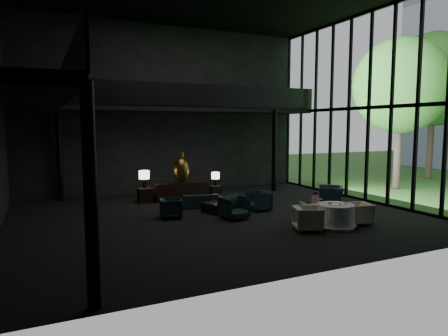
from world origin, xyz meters
name	(u,v)px	position (x,y,z in m)	size (l,w,h in m)	color
floor	(219,216)	(0.00, 0.00, 0.00)	(14.00, 12.00, 0.02)	black
wall_back	(168,110)	(0.00, 6.00, 4.00)	(14.00, 0.04, 8.00)	black
wall_front	(334,90)	(0.00, -6.00, 4.00)	(14.00, 0.04, 8.00)	black
curtain_wall	(369,108)	(6.95, 0.00, 4.00)	(0.20, 12.00, 8.00)	black
mezzanine_left	(28,99)	(-6.00, 0.00, 4.00)	(2.00, 12.00, 0.25)	black
mezzanine_back	(195,109)	(1.00, 5.00, 4.00)	(12.00, 2.00, 0.25)	black
railing_left	(65,80)	(-5.00, 0.00, 4.60)	(0.06, 12.00, 1.00)	black
railing_back	(203,95)	(1.00, 4.00, 4.60)	(12.00, 0.06, 1.00)	black
column_sw	(91,198)	(-5.00, -5.70, 2.00)	(0.24, 0.24, 4.00)	black
column_nw	(59,155)	(-5.00, 5.70, 2.00)	(0.24, 0.24, 4.00)	black
column_ne	(274,151)	(4.80, 4.00, 2.00)	(0.24, 0.24, 4.00)	black
tree_near	(400,86)	(11.00, 2.00, 5.23)	(4.80, 4.80, 7.65)	#382D23
tree_far	(434,80)	(16.00, 4.00, 5.99)	(5.60, 5.60, 8.80)	#382D23
console	(182,191)	(-0.19, 3.55, 0.38)	(2.39, 0.54, 0.76)	black
bronze_urn	(181,170)	(-0.19, 3.59, 1.33)	(0.72, 0.72, 1.33)	olive
side_table_left	(145,195)	(-1.79, 3.68, 0.31)	(0.56, 0.56, 0.61)	black
table_lamp_left	(144,176)	(-1.79, 3.73, 1.14)	(0.44, 0.44, 0.74)	black
side_table_right	(215,191)	(1.41, 3.54, 0.26)	(0.48, 0.48, 0.53)	black
table_lamp_right	(215,176)	(1.41, 3.52, 0.97)	(0.37, 0.37, 0.62)	black
sofa	(200,199)	(-0.04, 1.77, 0.33)	(1.71, 0.50, 0.67)	black
lounge_armchair_west	(171,207)	(-1.64, 0.46, 0.38)	(0.74, 0.69, 0.76)	black
lounge_armchair_east	(259,199)	(1.79, 0.27, 0.42)	(0.82, 0.77, 0.84)	#111F31
lounge_armchair_south	(234,205)	(0.32, -0.59, 0.48)	(0.94, 0.88, 0.97)	black
window_armchair	(331,191)	(5.24, 0.19, 0.50)	(1.15, 0.75, 1.00)	#0F2B33
coffee_table	(217,207)	(0.18, 0.58, 0.19)	(0.86, 0.86, 0.38)	black
dining_table	(335,217)	(2.73, -3.02, 0.33)	(1.31, 1.31, 0.75)	white
dining_chair_north	(313,211)	(2.62, -1.99, 0.33)	(0.64, 0.60, 0.66)	beige
dining_chair_east	(359,212)	(3.73, -2.98, 0.39)	(0.75, 0.70, 0.77)	beige
dining_chair_west	(308,216)	(1.69, -2.96, 0.45)	(0.87, 0.82, 0.90)	#C8B58F
child	(315,200)	(2.72, -1.99, 0.72)	(0.25, 0.25, 0.54)	#D1A1B2
plate_a	(335,205)	(2.61, -3.10, 0.76)	(0.27, 0.27, 0.02)	white
plate_b	(336,202)	(2.95, -2.75, 0.76)	(0.19, 0.19, 0.01)	white
saucer	(346,204)	(2.99, -3.18, 0.76)	(0.16, 0.16, 0.01)	white
coffee_cup	(346,203)	(3.05, -3.12, 0.79)	(0.08, 0.08, 0.06)	white
cereal_bowl	(330,202)	(2.63, -2.86, 0.79)	(0.16, 0.16, 0.08)	white
cream_pot	(341,204)	(2.76, -3.21, 0.78)	(0.05, 0.05, 0.06)	#99999E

